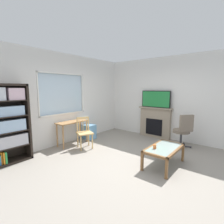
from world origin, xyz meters
TOP-DOWN VIEW (x-y plane):
  - ground at (0.00, 0.00)m, footprint 5.80×5.72m
  - wall_back_with_window at (0.02, 2.36)m, footprint 4.80×0.15m
  - wall_right at (2.46, 0.00)m, footprint 0.12×4.92m
  - bookshelf at (-1.80, 2.12)m, footprint 0.90×0.38m
  - desk_under_window at (-0.06, 2.01)m, footprint 1.00×0.41m
  - wooden_chair at (-0.03, 1.49)m, footprint 0.54×0.53m
  - plastic_drawer_unit at (0.67, 2.06)m, footprint 0.35×0.40m
  - fireplace at (2.31, 0.37)m, footprint 0.26×1.19m
  - tv at (2.29, 0.37)m, footprint 0.06×1.04m
  - office_chair at (1.80, -0.74)m, footprint 0.62×0.61m
  - coffee_table at (0.34, -0.77)m, footprint 1.08×0.58m
  - sippy_cup at (0.13, -0.63)m, footprint 0.07×0.07m

SIDE VIEW (x-z plane):
  - ground at x=0.00m, z-range -0.02..0.00m
  - plastic_drawer_unit at x=0.67m, z-range 0.00..0.49m
  - coffee_table at x=0.34m, z-range 0.15..0.59m
  - wooden_chair at x=-0.03m, z-range 0.01..0.91m
  - sippy_cup at x=0.13m, z-range 0.43..0.52m
  - fireplace at x=2.31m, z-range 0.00..1.08m
  - office_chair at x=1.80m, z-range 0.05..1.05m
  - desk_under_window at x=-0.06m, z-range 0.24..0.97m
  - bookshelf at x=-1.80m, z-range 0.03..1.87m
  - tv at x=2.29m, z-range 1.07..1.66m
  - wall_back_with_window at x=0.02m, z-range -0.02..2.77m
  - wall_right at x=2.46m, z-range 0.00..2.80m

